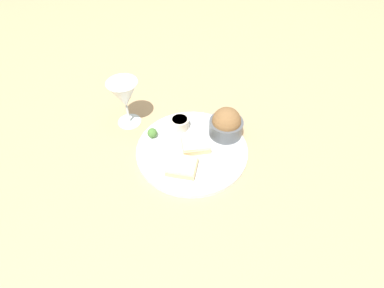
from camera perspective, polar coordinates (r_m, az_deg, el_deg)
name	(u,v)px	position (r m, az deg, el deg)	size (l,w,h in m)	color
ground_plane	(192,152)	(0.92, 0.00, -1.44)	(4.00, 4.00, 0.00)	tan
dinner_plate	(192,150)	(0.91, 0.00, -1.15)	(0.34, 0.34, 0.01)	silver
salad_bowl	(226,124)	(0.93, 6.52, 3.80)	(0.11, 0.11, 0.09)	#4C5156
sauce_ramekin	(180,123)	(0.96, -2.34, 4.08)	(0.06, 0.06, 0.04)	beige
cheese_toast_near	(196,144)	(0.90, 0.69, 0.01)	(0.10, 0.10, 0.03)	#D1B27F
cheese_toast_far	(182,166)	(0.85, -1.92, -4.29)	(0.09, 0.07, 0.03)	#D1B27F
wine_glass	(124,96)	(0.96, -12.76, 8.96)	(0.10, 0.10, 0.16)	silver
garnish	(152,133)	(0.94, -7.57, 2.10)	(0.03, 0.03, 0.03)	#477533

